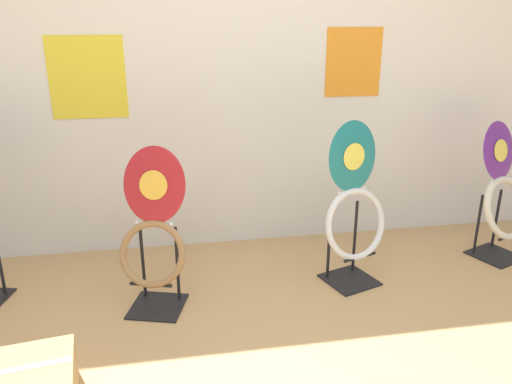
{
  "coord_description": "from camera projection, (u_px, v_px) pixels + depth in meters",
  "views": [
    {
      "loc": [
        -0.46,
        -1.23,
        1.51
      ],
      "look_at": [
        0.01,
        1.44,
        0.55
      ],
      "focal_mm": 35.0,
      "sensor_mm": 36.0,
      "label": 1
    }
  ],
  "objects": [
    {
      "name": "toilet_seat_display_purple_note",
      "position": [
        503.0,
        196.0,
        3.19
      ],
      "size": [
        0.46,
        0.39,
        0.89
      ],
      "color": "black",
      "rests_on": "ground_plane"
    },
    {
      "name": "wall_back",
      "position": [
        239.0,
        51.0,
        3.15
      ],
      "size": [
        8.0,
        0.07,
        2.6
      ],
      "color": "silver",
      "rests_on": "ground_plane"
    },
    {
      "name": "toilet_seat_display_crimson_swirl",
      "position": [
        154.0,
        233.0,
        2.61
      ],
      "size": [
        0.4,
        0.36,
        0.88
      ],
      "color": "black",
      "rests_on": "ground_plane"
    },
    {
      "name": "toilet_seat_display_teal_sax",
      "position": [
        354.0,
        211.0,
        2.86
      ],
      "size": [
        0.44,
        0.36,
        0.97
      ],
      "color": "black",
      "rests_on": "ground_plane"
    }
  ]
}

